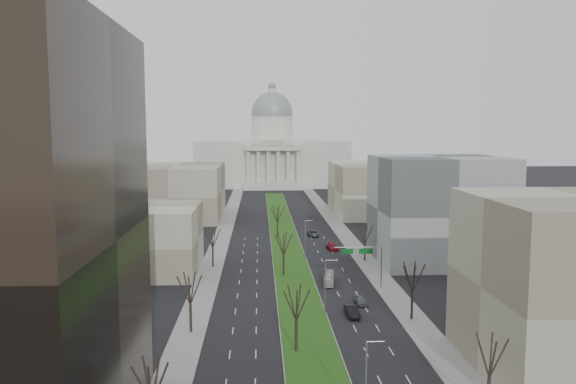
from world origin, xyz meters
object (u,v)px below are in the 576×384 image
object	(u,v)px
car_grey_near	(361,300)
car_red	(332,247)
car_black	(352,311)
box_van	(329,278)
car_grey_far	(313,233)

from	to	relation	value
car_grey_near	car_red	xyz separation A→B (m)	(0.77, 44.16, 0.05)
car_black	box_van	distance (m)	19.64
car_grey_near	car_black	bearing A→B (deg)	-114.95
car_grey_near	car_black	xyz separation A→B (m)	(-2.55, -6.23, 0.10)
car_grey_near	car_black	world-z (taller)	car_black
box_van	car_black	bearing A→B (deg)	-77.91
car_grey_near	box_van	xyz separation A→B (m)	(-3.88, 13.36, 0.32)
car_grey_near	car_grey_far	xyz separation A→B (m)	(-2.28, 62.63, 0.04)
car_red	box_van	size ratio (longest dim) A/B	0.72
car_grey_near	box_van	distance (m)	13.92
box_van	car_grey_near	bearing A→B (deg)	-65.61
car_black	car_grey_far	size ratio (longest dim) A/B	0.91
car_black	box_van	xyz separation A→B (m)	(-1.33, 19.59, 0.22)
car_black	car_red	world-z (taller)	car_black
car_red	box_van	bearing A→B (deg)	-106.85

